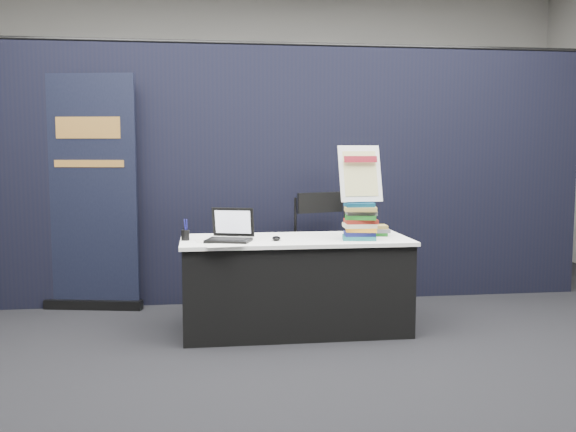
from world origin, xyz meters
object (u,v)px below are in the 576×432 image
Objects in this scene: display_table at (295,284)px; pullup_banner at (91,206)px; laptop at (228,233)px; book_stack_tall at (361,221)px; info_sign at (360,174)px; book_stack_short at (376,230)px; stacking_chair at (324,247)px.

display_table is 0.85× the size of pullup_banner.
book_stack_tall reaches higher than laptop.
book_stack_tall is 0.64× the size of info_sign.
info_sign is (-0.18, -0.20, 0.47)m from book_stack_short.
display_table is 0.73m from book_stack_tall.
display_table is at bearing 26.74° from laptop.
display_table is 6.20× the size of book_stack_tall.
laptop is 1.31× the size of book_stack_tall.
stacking_chair is at bearing 0.01° from pullup_banner.
pullup_banner reaches higher than laptop.
display_table is 1.70× the size of stacking_chair.
stacking_chair reaches higher than book_stack_tall.
laptop is at bearing 173.21° from info_sign.
book_stack_tall is at bearing -18.01° from display_table.
stacking_chair is at bearing 102.75° from book_stack_tall.
info_sign reaches higher than book_stack_tall.
info_sign is (-0.00, 0.03, 0.36)m from book_stack_tall.
book_stack_short is 2.55m from pullup_banner.
pullup_banner is at bearing 159.85° from book_stack_short.
book_stack_tall is at bearing -14.95° from pullup_banner.
stacking_chair is (0.33, 0.52, 0.21)m from display_table.
stacking_chair is at bearing 52.45° from laptop.
laptop is at bearing -164.07° from stacking_chair.
laptop is 0.36× the size of stacking_chair.
book_stack_short is at bearing -72.78° from stacking_chair.
book_stack_short is at bearing 51.16° from book_stack_tall.
book_stack_short is 0.10× the size of pullup_banner.
info_sign reaches higher than laptop.
display_table is at bearing -17.19° from pullup_banner.
display_table is 1.02m from info_sign.
book_stack_tall is 0.36m from info_sign.
book_stack_tall is (1.02, -0.07, 0.09)m from laptop.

